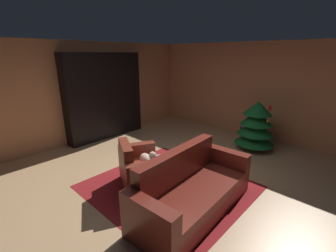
# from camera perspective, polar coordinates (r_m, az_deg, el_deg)

# --- Properties ---
(ground_plane) EXTENTS (8.09, 8.09, 0.00)m
(ground_plane) POSITION_cam_1_polar(r_m,az_deg,el_deg) (4.35, -0.25, -13.18)
(ground_plane) COLOR tan
(wall_back) EXTENTS (6.16, 0.06, 2.53)m
(wall_back) POSITION_cam_1_polar(r_m,az_deg,el_deg) (6.70, 20.41, 8.30)
(wall_back) COLOR tan
(wall_back) RESTS_ON ground
(wall_left) EXTENTS (0.06, 6.86, 2.53)m
(wall_left) POSITION_cam_1_polar(r_m,az_deg,el_deg) (6.31, -20.98, 7.72)
(wall_left) COLOR tan
(wall_left) RESTS_ON ground
(area_rug) EXTENTS (2.54, 2.38, 0.01)m
(area_rug) POSITION_cam_1_polar(r_m,az_deg,el_deg) (4.14, 0.19, -14.87)
(area_rug) COLOR maroon
(area_rug) RESTS_ON ground
(bookshelf_unit) EXTENTS (0.34, 2.16, 2.25)m
(bookshelf_unit) POSITION_cam_1_polar(r_m,az_deg,el_deg) (6.45, -14.50, 6.99)
(bookshelf_unit) COLOR black
(bookshelf_unit) RESTS_ON ground
(armchair_red) EXTENTS (1.16, 1.04, 0.85)m
(armchair_red) POSITION_cam_1_polar(r_m,az_deg,el_deg) (4.00, -6.81, -11.12)
(armchair_red) COLOR maroon
(armchair_red) RESTS_ON ground
(couch_red) EXTENTS (0.92, 2.10, 0.89)m
(couch_red) POSITION_cam_1_polar(r_m,az_deg,el_deg) (3.51, 5.88, -15.83)
(couch_red) COLOR maroon
(couch_red) RESTS_ON ground
(coffee_table) EXTENTS (0.65, 0.65, 0.47)m
(coffee_table) POSITION_cam_1_polar(r_m,az_deg,el_deg) (3.97, -0.37, -9.50)
(coffee_table) COLOR black
(coffee_table) RESTS_ON ground
(book_stack_on_table) EXTENTS (0.21, 0.17, 0.09)m
(book_stack_on_table) POSITION_cam_1_polar(r_m,az_deg,el_deg) (3.90, -1.22, -8.37)
(book_stack_on_table) COLOR #A29188
(book_stack_on_table) RESTS_ON coffee_table
(bottle_on_table) EXTENTS (0.07, 0.07, 0.29)m
(bottle_on_table) POSITION_cam_1_polar(r_m,az_deg,el_deg) (3.74, 0.36, -8.46)
(bottle_on_table) COLOR navy
(bottle_on_table) RESTS_ON coffee_table
(decorated_tree) EXTENTS (0.92, 0.92, 1.18)m
(decorated_tree) POSITION_cam_1_polar(r_m,az_deg,el_deg) (5.83, 21.07, 0.14)
(decorated_tree) COLOR brown
(decorated_tree) RESTS_ON ground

